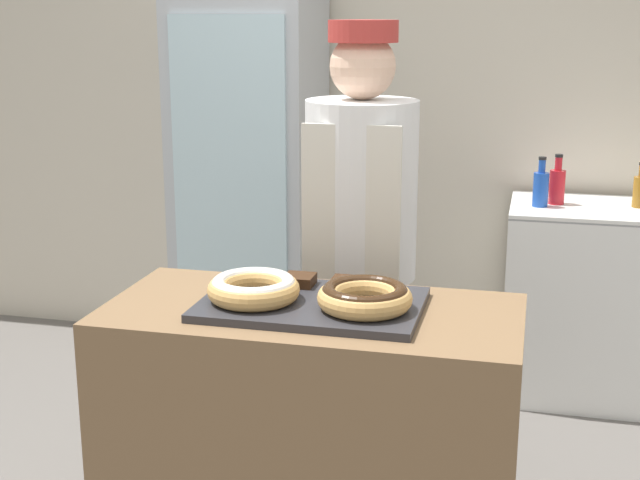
{
  "coord_description": "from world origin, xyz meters",
  "views": [
    {
      "loc": [
        0.61,
        -2.37,
        1.77
      ],
      "look_at": [
        0.0,
        0.1,
        1.12
      ],
      "focal_mm": 50.0,
      "sensor_mm": 36.0,
      "label": 1
    }
  ],
  "objects_px": {
    "donut_chocolate_glaze": "(365,296)",
    "brownie_back_right": "(347,284)",
    "serving_tray": "(312,304)",
    "beverage_fridge": "(250,181)",
    "donut_light_glaze": "(254,288)",
    "baker_person": "(360,256)",
    "bottle_red": "(557,185)",
    "brownie_back_left": "(299,280)",
    "chest_freezer": "(609,302)",
    "bottle_blue": "(541,187)"
  },
  "relations": [
    {
      "from": "donut_chocolate_glaze",
      "to": "brownie_back_right",
      "type": "bearing_deg",
      "value": 117.13
    },
    {
      "from": "serving_tray",
      "to": "brownie_back_right",
      "type": "height_order",
      "value": "brownie_back_right"
    },
    {
      "from": "serving_tray",
      "to": "beverage_fridge",
      "type": "bearing_deg",
      "value": 113.49
    },
    {
      "from": "donut_light_glaze",
      "to": "baker_person",
      "type": "distance_m",
      "value": 0.72
    },
    {
      "from": "donut_light_glaze",
      "to": "bottle_red",
      "type": "distance_m",
      "value": 2.02
    },
    {
      "from": "brownie_back_left",
      "to": "brownie_back_right",
      "type": "xyz_separation_m",
      "value": [
        0.15,
        0.0,
        0.0
      ]
    },
    {
      "from": "donut_light_glaze",
      "to": "donut_chocolate_glaze",
      "type": "relative_size",
      "value": 1.0
    },
    {
      "from": "serving_tray",
      "to": "bottle_red",
      "type": "distance_m",
      "value": 1.92
    },
    {
      "from": "baker_person",
      "to": "bottle_red",
      "type": "xyz_separation_m",
      "value": [
        0.69,
        1.13,
        0.08
      ]
    },
    {
      "from": "donut_chocolate_glaze",
      "to": "brownie_back_left",
      "type": "distance_m",
      "value": 0.3
    },
    {
      "from": "chest_freezer",
      "to": "brownie_back_left",
      "type": "bearing_deg",
      "value": -122.58
    },
    {
      "from": "brownie_back_right",
      "to": "beverage_fridge",
      "type": "height_order",
      "value": "beverage_fridge"
    },
    {
      "from": "brownie_back_right",
      "to": "bottle_blue",
      "type": "distance_m",
      "value": 1.67
    },
    {
      "from": "serving_tray",
      "to": "donut_light_glaze",
      "type": "distance_m",
      "value": 0.18
    },
    {
      "from": "donut_chocolate_glaze",
      "to": "brownie_back_left",
      "type": "relative_size",
      "value": 2.98
    },
    {
      "from": "chest_freezer",
      "to": "bottle_red",
      "type": "relative_size",
      "value": 4.08
    },
    {
      "from": "serving_tray",
      "to": "donut_light_glaze",
      "type": "relative_size",
      "value": 2.37
    },
    {
      "from": "brownie_back_left",
      "to": "beverage_fridge",
      "type": "relative_size",
      "value": 0.05
    },
    {
      "from": "baker_person",
      "to": "beverage_fridge",
      "type": "xyz_separation_m",
      "value": [
        -0.78,
        1.11,
        0.04
      ]
    },
    {
      "from": "donut_chocolate_glaze",
      "to": "chest_freezer",
      "type": "distance_m",
      "value": 2.06
    },
    {
      "from": "bottle_blue",
      "to": "donut_chocolate_glaze",
      "type": "bearing_deg",
      "value": -105.04
    },
    {
      "from": "bottle_blue",
      "to": "baker_person",
      "type": "bearing_deg",
      "value": -120.52
    },
    {
      "from": "brownie_back_right",
      "to": "serving_tray",
      "type": "bearing_deg",
      "value": -118.41
    },
    {
      "from": "donut_chocolate_glaze",
      "to": "donut_light_glaze",
      "type": "bearing_deg",
      "value": 180.0
    },
    {
      "from": "serving_tray",
      "to": "donut_chocolate_glaze",
      "type": "height_order",
      "value": "donut_chocolate_glaze"
    },
    {
      "from": "chest_freezer",
      "to": "serving_tray",
      "type": "bearing_deg",
      "value": -118.75
    },
    {
      "from": "brownie_back_right",
      "to": "bottle_red",
      "type": "bearing_deg",
      "value": 69.0
    },
    {
      "from": "brownie_back_left",
      "to": "bottle_blue",
      "type": "xyz_separation_m",
      "value": [
        0.71,
        1.58,
        0.02
      ]
    },
    {
      "from": "serving_tray",
      "to": "baker_person",
      "type": "height_order",
      "value": "baker_person"
    },
    {
      "from": "donut_light_glaze",
      "to": "chest_freezer",
      "type": "relative_size",
      "value": 0.29
    },
    {
      "from": "bottle_blue",
      "to": "bottle_red",
      "type": "distance_m",
      "value": 0.1
    },
    {
      "from": "beverage_fridge",
      "to": "chest_freezer",
      "type": "xyz_separation_m",
      "value": [
        1.74,
        0.01,
        -0.5
      ]
    },
    {
      "from": "donut_light_glaze",
      "to": "chest_freezer",
      "type": "bearing_deg",
      "value": 57.92
    },
    {
      "from": "donut_light_glaze",
      "to": "brownie_back_right",
      "type": "distance_m",
      "value": 0.3
    },
    {
      "from": "donut_chocolate_glaze",
      "to": "baker_person",
      "type": "height_order",
      "value": "baker_person"
    },
    {
      "from": "donut_light_glaze",
      "to": "bottle_red",
      "type": "relative_size",
      "value": 1.17
    },
    {
      "from": "beverage_fridge",
      "to": "chest_freezer",
      "type": "relative_size",
      "value": 2.03
    },
    {
      "from": "brownie_back_left",
      "to": "chest_freezer",
      "type": "relative_size",
      "value": 0.1
    },
    {
      "from": "donut_chocolate_glaze",
      "to": "brownie_back_left",
      "type": "height_order",
      "value": "donut_chocolate_glaze"
    },
    {
      "from": "chest_freezer",
      "to": "bottle_red",
      "type": "bearing_deg",
      "value": 177.76
    },
    {
      "from": "donut_light_glaze",
      "to": "beverage_fridge",
      "type": "xyz_separation_m",
      "value": [
        -0.61,
        1.81,
        -0.04
      ]
    },
    {
      "from": "serving_tray",
      "to": "brownie_back_right",
      "type": "relative_size",
      "value": 7.05
    },
    {
      "from": "bottle_red",
      "to": "bottle_blue",
      "type": "bearing_deg",
      "value": -134.66
    },
    {
      "from": "bottle_blue",
      "to": "bottle_red",
      "type": "xyz_separation_m",
      "value": [
        0.07,
        0.07,
        0.0
      ]
    },
    {
      "from": "serving_tray",
      "to": "beverage_fridge",
      "type": "height_order",
      "value": "beverage_fridge"
    },
    {
      "from": "serving_tray",
      "to": "baker_person",
      "type": "distance_m",
      "value": 0.66
    },
    {
      "from": "serving_tray",
      "to": "brownie_back_left",
      "type": "height_order",
      "value": "brownie_back_left"
    },
    {
      "from": "baker_person",
      "to": "bottle_red",
      "type": "bearing_deg",
      "value": 58.39
    },
    {
      "from": "baker_person",
      "to": "chest_freezer",
      "type": "bearing_deg",
      "value": 49.3
    },
    {
      "from": "brownie_back_left",
      "to": "chest_freezer",
      "type": "xyz_separation_m",
      "value": [
        1.05,
        1.64,
        -0.52
      ]
    }
  ]
}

